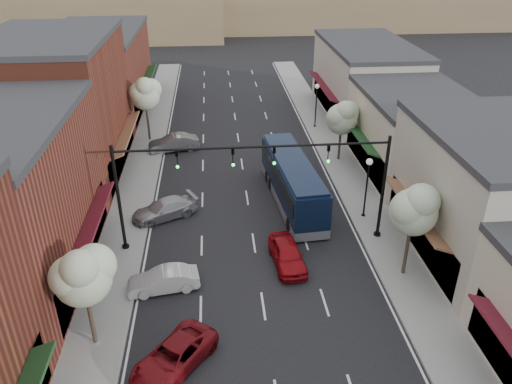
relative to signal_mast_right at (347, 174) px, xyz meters
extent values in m
plane|color=black|center=(-5.62, -8.00, -4.62)|extent=(160.00, 160.00, 0.00)
cube|color=gray|center=(-14.02, 10.50, -4.55)|extent=(2.80, 73.00, 0.15)
cube|color=gray|center=(2.78, 10.50, -4.55)|extent=(2.80, 73.00, 0.15)
cube|color=gray|center=(-12.62, 10.50, -4.55)|extent=(0.25, 73.00, 0.17)
cube|color=gray|center=(1.38, 10.50, -4.55)|extent=(0.25, 73.00, 0.17)
cube|color=black|center=(-15.72, -2.00, -3.02)|extent=(0.60, 11.90, 2.60)
cube|color=#55131E|center=(-14.92, -2.00, -1.52)|extent=(1.07, 9.80, 0.49)
cube|color=brown|center=(-19.92, 12.00, 0.63)|extent=(9.00, 14.00, 10.50)
cube|color=#2D2D30|center=(-19.92, 12.00, 6.08)|extent=(9.20, 14.10, 0.40)
cube|color=black|center=(-15.72, 12.00, -3.02)|extent=(0.60, 11.90, 2.60)
cube|color=brown|center=(-14.92, 12.00, -1.52)|extent=(1.07, 9.80, 0.49)
cube|color=maroon|center=(-19.92, 28.00, -0.62)|extent=(9.00, 18.00, 8.00)
cube|color=#2D2D30|center=(-19.92, 28.00, 3.58)|extent=(9.20, 18.10, 0.40)
cube|color=black|center=(-15.72, 28.00, -3.02)|extent=(0.60, 15.30, 2.60)
cube|color=#1A411E|center=(-14.92, 28.00, -1.52)|extent=(1.07, 12.60, 0.49)
cube|color=#AAA191|center=(8.18, -2.00, -0.87)|extent=(8.00, 12.00, 7.50)
cube|color=#2D2D30|center=(8.18, -2.00, 3.08)|extent=(8.20, 12.10, 0.40)
cube|color=black|center=(4.48, -2.00, -3.02)|extent=(0.60, 10.20, 2.60)
cube|color=brown|center=(3.68, -2.00, -1.52)|extent=(1.07, 8.40, 0.49)
cube|color=#C4B39C|center=(8.18, 10.00, -1.62)|extent=(8.00, 12.00, 6.00)
cube|color=#2D2D30|center=(8.18, 10.00, 1.58)|extent=(8.20, 12.10, 0.40)
cube|color=black|center=(4.48, 10.00, -3.02)|extent=(0.60, 10.20, 2.60)
cube|color=#1A411E|center=(3.68, 10.00, -1.52)|extent=(1.07, 8.40, 0.49)
cube|color=#AAA191|center=(8.18, 24.00, -1.12)|extent=(8.00, 16.00, 7.00)
cube|color=#2D2D30|center=(8.18, 24.00, 2.58)|extent=(8.20, 16.10, 0.40)
cube|color=black|center=(4.48, 24.00, -3.02)|extent=(0.60, 13.60, 2.60)
cube|color=#55131E|center=(3.68, 24.00, -1.52)|extent=(1.07, 11.20, 0.49)
cube|color=#7A6647|center=(-30.62, 70.00, -0.62)|extent=(50.00, 20.00, 8.00)
cylinder|color=black|center=(2.38, 0.00, -4.47)|extent=(0.44, 0.44, 0.30)
cylinder|color=black|center=(2.38, 0.00, -1.12)|extent=(0.20, 0.20, 7.00)
cylinder|color=black|center=(-1.62, 0.00, 1.98)|extent=(8.00, 0.14, 0.14)
imported|color=black|center=(-1.22, 0.00, 1.38)|extent=(0.18, 0.46, 1.10)
sphere|color=#19E533|center=(-1.22, -0.12, 0.96)|extent=(0.18, 0.18, 0.18)
imported|color=black|center=(-4.42, 0.00, 1.38)|extent=(0.18, 0.46, 1.10)
sphere|color=#19E533|center=(-4.42, -0.12, 0.96)|extent=(0.18, 0.18, 0.18)
cylinder|color=black|center=(-13.62, 0.00, -4.47)|extent=(0.44, 0.44, 0.30)
cylinder|color=black|center=(-13.62, 0.00, -1.12)|extent=(0.20, 0.20, 7.00)
cylinder|color=black|center=(-9.62, 0.00, 1.98)|extent=(8.00, 0.14, 0.14)
imported|color=black|center=(-10.02, 0.00, 1.38)|extent=(0.18, 0.46, 1.10)
sphere|color=#19E533|center=(-10.02, -0.12, 0.96)|extent=(0.18, 0.18, 0.18)
imported|color=black|center=(-6.82, 0.00, 1.38)|extent=(0.18, 0.46, 1.10)
sphere|color=#19E533|center=(-6.82, -0.12, 0.96)|extent=(0.18, 0.18, 0.18)
cylinder|color=#47382B|center=(2.68, -4.00, -2.77)|extent=(0.20, 0.20, 3.71)
sphere|color=#ABCA9B|center=(2.68, -4.00, -0.45)|extent=(2.60, 2.60, 2.60)
sphere|color=#ABCA9B|center=(3.18, -3.70, 0.02)|extent=(2.00, 2.00, 2.00)
sphere|color=#ABCA9B|center=(2.28, -4.30, -0.10)|extent=(1.90, 1.90, 1.90)
sphere|color=#ABCA9B|center=(2.78, -4.50, 0.48)|extent=(1.70, 1.70, 1.70)
cylinder|color=#47382B|center=(2.68, 12.00, -2.96)|extent=(0.20, 0.20, 3.33)
sphere|color=#ABCA9B|center=(2.68, 12.00, -0.88)|extent=(2.60, 2.60, 2.60)
sphere|color=#ABCA9B|center=(3.18, 12.30, -0.46)|extent=(2.00, 2.00, 2.00)
sphere|color=#ABCA9B|center=(2.28, 11.70, -0.57)|extent=(1.90, 1.90, 1.90)
sphere|color=#ABCA9B|center=(2.78, 11.50, -0.05)|extent=(1.70, 1.70, 1.70)
cylinder|color=#47382B|center=(-13.92, -8.00, -2.86)|extent=(0.20, 0.20, 3.52)
sphere|color=#ABCA9B|center=(-13.92, -8.00, -0.66)|extent=(2.60, 2.60, 2.60)
sphere|color=#ABCA9B|center=(-13.42, -7.70, -0.22)|extent=(2.00, 2.00, 2.00)
sphere|color=#ABCA9B|center=(-14.32, -8.30, -0.33)|extent=(1.90, 1.90, 1.90)
sphere|color=#ABCA9B|center=(-13.82, -8.50, 0.22)|extent=(1.70, 1.70, 1.70)
cylinder|color=#47382B|center=(-13.92, 18.00, -2.70)|extent=(0.20, 0.20, 3.84)
sphere|color=#ABCA9B|center=(-13.92, 18.00, -0.30)|extent=(2.60, 2.60, 2.60)
sphere|color=#ABCA9B|center=(-13.42, 18.30, 0.18)|extent=(2.00, 2.00, 2.00)
sphere|color=#ABCA9B|center=(-14.32, 17.70, 0.06)|extent=(1.90, 1.90, 1.90)
sphere|color=#ABCA9B|center=(-13.82, 17.50, 0.66)|extent=(1.70, 1.70, 1.70)
cylinder|color=black|center=(2.18, 2.50, -4.52)|extent=(0.28, 0.28, 0.20)
cylinder|color=black|center=(2.18, 2.50, -2.62)|extent=(0.12, 0.12, 4.00)
sphere|color=white|center=(2.18, 2.50, -0.40)|extent=(0.44, 0.44, 0.44)
cylinder|color=black|center=(2.18, 20.00, -4.52)|extent=(0.28, 0.28, 0.20)
cylinder|color=black|center=(2.18, 20.00, -2.62)|extent=(0.12, 0.12, 4.00)
sphere|color=white|center=(2.18, 20.00, -0.40)|extent=(0.44, 0.44, 0.44)
cube|color=black|center=(-2.43, 5.06, -2.81)|extent=(3.33, 11.03, 2.72)
cube|color=#595B60|center=(-2.43, 5.06, -4.12)|extent=(3.35, 11.05, 0.63)
cube|color=black|center=(-2.43, 5.06, -2.45)|extent=(3.31, 10.17, 1.00)
cube|color=black|center=(-2.43, 5.06, -1.40)|extent=(3.10, 10.58, 0.23)
cube|color=black|center=(-1.94, -0.30, -2.27)|extent=(1.88, 0.25, 1.09)
cylinder|color=black|center=(-3.15, 1.17, -4.15)|extent=(0.37, 0.96, 0.94)
cylinder|color=black|center=(-1.02, 1.37, -4.15)|extent=(0.37, 0.96, 0.94)
cylinder|color=black|center=(-3.81, 8.39, -4.15)|extent=(0.37, 0.96, 0.94)
cylinder|color=black|center=(-1.68, 8.58, -4.15)|extent=(0.37, 0.96, 0.94)
cylinder|color=black|center=(-3.69, 7.13, -4.15)|extent=(0.37, 0.96, 0.94)
cylinder|color=black|center=(-1.56, 7.32, -4.15)|extent=(0.37, 0.96, 0.94)
imported|color=maroon|center=(-3.84, -2.41, -3.90)|extent=(2.11, 4.37, 1.44)
imported|color=maroon|center=(-10.06, -9.74, -3.99)|extent=(4.40, 4.86, 1.26)
imported|color=silver|center=(-10.95, -4.16, -3.98)|extent=(4.05, 1.94, 1.28)
imported|color=#A9A9AF|center=(-11.47, 3.68, -3.96)|extent=(4.89, 3.69, 1.32)
imported|color=gray|center=(-11.50, 15.40, -3.89)|extent=(4.65, 2.45, 1.46)
camera|label=1|loc=(-7.79, -26.36, 13.15)|focal=35.00mm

